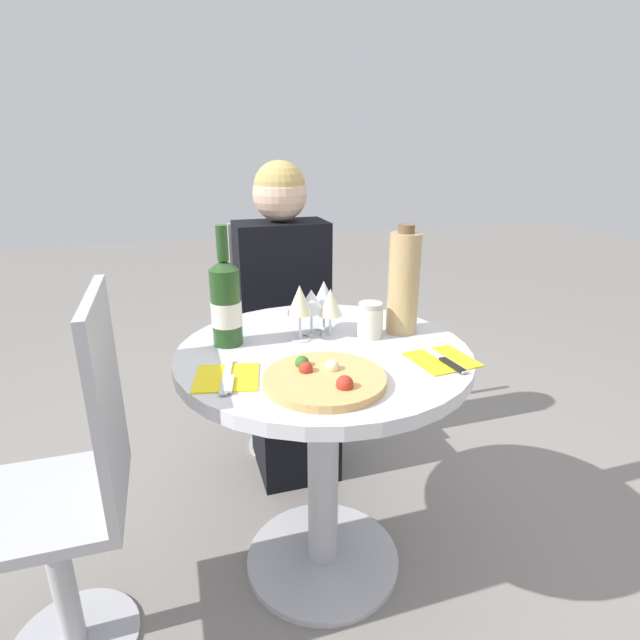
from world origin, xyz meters
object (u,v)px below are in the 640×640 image
(pizza_large, at_px, (324,379))
(wine_bottle, at_px, (226,302))
(seated_diner, at_px, (287,332))
(chair_empty_side, at_px, (74,494))
(tall_carafe, at_px, (404,283))
(dining_table, at_px, (323,411))
(chair_behind_diner, at_px, (280,341))

(pizza_large, xyz_separation_m, wine_bottle, (-0.18, 0.31, 0.11))
(pizza_large, relative_size, wine_bottle, 0.87)
(seated_diner, xyz_separation_m, wine_bottle, (-0.28, -0.50, 0.30))
(chair_empty_side, distance_m, tall_carafe, 1.02)
(wine_bottle, relative_size, tall_carafe, 1.04)
(chair_empty_side, relative_size, tall_carafe, 3.04)
(dining_table, height_order, tall_carafe, tall_carafe)
(dining_table, distance_m, wine_bottle, 0.41)
(chair_behind_diner, bearing_deg, chair_empty_side, 50.00)
(seated_diner, bearing_deg, tall_carafe, 111.91)
(wine_bottle, bearing_deg, tall_carafe, -5.78)
(chair_behind_diner, xyz_separation_m, chair_empty_side, (-0.70, -0.83, 0.00))
(dining_table, bearing_deg, tall_carafe, 13.32)
(chair_empty_side, height_order, pizza_large, chair_empty_side)
(tall_carafe, bearing_deg, chair_empty_side, -171.53)
(chair_behind_diner, height_order, wine_bottle, wine_bottle)
(wine_bottle, bearing_deg, dining_table, -24.97)
(chair_empty_side, xyz_separation_m, pizza_large, (0.59, -0.13, 0.28))
(chair_behind_diner, height_order, tall_carafe, tall_carafe)
(wine_bottle, bearing_deg, chair_empty_side, -155.45)
(chair_empty_side, xyz_separation_m, tall_carafe, (0.92, 0.14, 0.42))
(tall_carafe, bearing_deg, chair_behind_diner, 107.76)
(seated_diner, height_order, tall_carafe, seated_diner)
(dining_table, relative_size, pizza_large, 2.78)
(chair_behind_diner, distance_m, seated_diner, 0.17)
(chair_behind_diner, distance_m, pizza_large, 1.00)
(wine_bottle, distance_m, tall_carafe, 0.51)
(tall_carafe, bearing_deg, seated_diner, 111.91)
(chair_behind_diner, bearing_deg, wine_bottle, 66.08)
(seated_diner, bearing_deg, dining_table, 86.19)
(pizza_large, height_order, wine_bottle, wine_bottle)
(dining_table, bearing_deg, seated_diner, 86.19)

